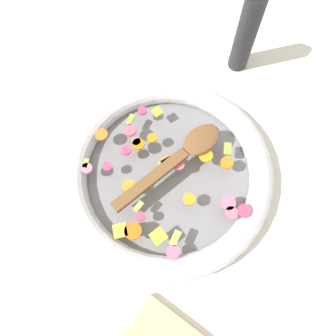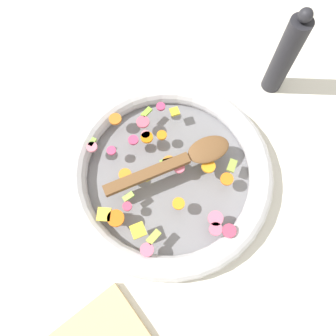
# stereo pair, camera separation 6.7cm
# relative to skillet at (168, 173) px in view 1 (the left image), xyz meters

# --- Properties ---
(ground_plane) EXTENTS (4.00, 4.00, 0.00)m
(ground_plane) POSITION_rel_skillet_xyz_m (0.00, 0.00, -0.02)
(ground_plane) COLOR silver
(skillet) EXTENTS (0.44, 0.44, 0.05)m
(skillet) POSITION_rel_skillet_xyz_m (0.00, 0.00, 0.00)
(skillet) COLOR slate
(skillet) RESTS_ON ground_plane
(chopped_vegetables) EXTENTS (0.30, 0.36, 0.01)m
(chopped_vegetables) POSITION_rel_skillet_xyz_m (0.02, 0.00, 0.03)
(chopped_vegetables) COLOR orange
(chopped_vegetables) RESTS_ON skillet
(wooden_spoon) EXTENTS (0.27, 0.11, 0.01)m
(wooden_spoon) POSITION_rel_skillet_xyz_m (-0.03, 0.01, 0.04)
(wooden_spoon) COLOR brown
(wooden_spoon) RESTS_ON chopped_vegetables
(pepper_mill) EXTENTS (0.05, 0.05, 0.23)m
(pepper_mill) POSITION_rel_skillet_xyz_m (-0.34, -0.03, 0.09)
(pepper_mill) COLOR #232328
(pepper_mill) RESTS_ON ground_plane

